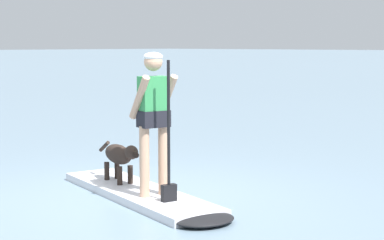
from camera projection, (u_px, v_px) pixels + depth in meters
name	position (u px, v px, depth m)	size (l,w,h in m)	color
ground_plane	(138.00, 197.00, 8.32)	(400.00, 400.00, 0.00)	gray
paddleboard	(147.00, 197.00, 8.13)	(3.33, 1.49, 0.10)	silver
person_paddler	(154.00, 113.00, 7.85)	(0.66, 0.56, 1.73)	tan
dog	(120.00, 156.00, 8.69)	(1.09, 0.38, 0.54)	#2D231E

